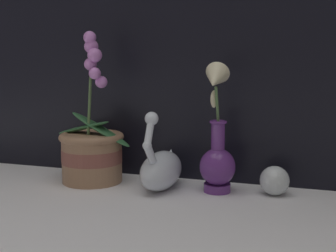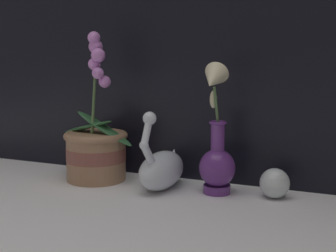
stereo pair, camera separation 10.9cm
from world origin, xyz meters
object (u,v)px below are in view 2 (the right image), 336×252
(swan_figurine, at_px, (162,168))
(glass_sphere, at_px, (275,183))
(blue_vase, at_px, (216,151))
(orchid_potted_plant, at_px, (96,148))

(swan_figurine, xyz_separation_m, glass_sphere, (0.29, 0.04, -0.02))
(glass_sphere, bearing_deg, blue_vase, -170.28)
(swan_figurine, xyz_separation_m, blue_vase, (0.15, 0.01, 0.06))
(orchid_potted_plant, height_order, glass_sphere, orchid_potted_plant)
(orchid_potted_plant, height_order, blue_vase, orchid_potted_plant)
(swan_figurine, bearing_deg, blue_vase, 4.64)
(glass_sphere, bearing_deg, swan_figurine, -172.83)
(blue_vase, bearing_deg, glass_sphere, 9.72)
(glass_sphere, bearing_deg, orchid_potted_plant, -176.95)
(swan_figurine, distance_m, blue_vase, 0.16)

